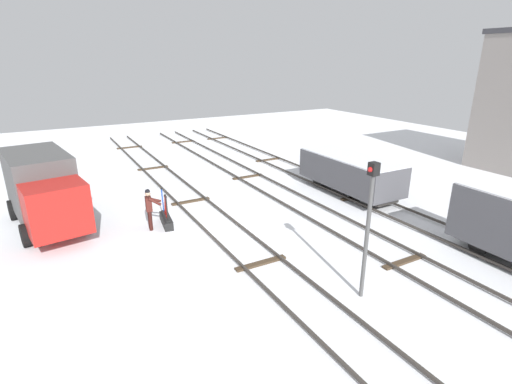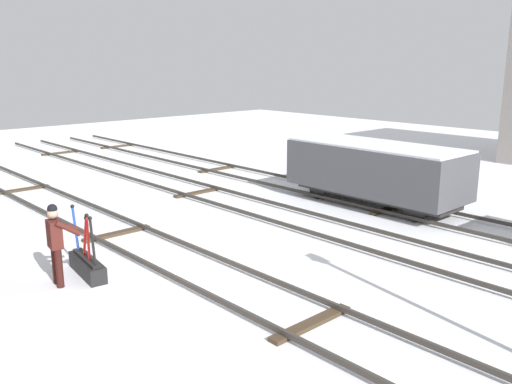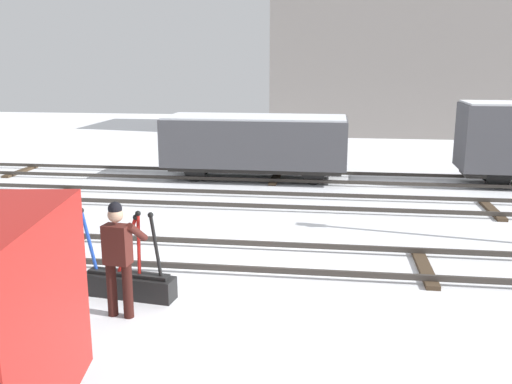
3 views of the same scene
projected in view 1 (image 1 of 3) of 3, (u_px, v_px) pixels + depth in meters
ground_plane at (220, 228)px, 16.37m from camera, size 60.00×60.00×0.00m
track_main_line at (219, 225)px, 16.33m from camera, size 44.00×1.94×0.18m
track_siding_near at (305, 206)px, 18.38m from camera, size 44.00×1.94×0.18m
track_siding_far at (356, 195)px, 19.86m from camera, size 44.00×1.94×0.18m
switch_lever_frame at (166, 219)px, 16.58m from camera, size 1.60×0.56×1.45m
rail_worker at (150, 207)px, 15.92m from camera, size 0.59×0.71×1.76m
delivery_truck at (44, 188)px, 15.92m from camera, size 6.08×3.11×3.09m
signal_post at (369, 219)px, 10.85m from camera, size 0.24×0.32×4.15m
freight_car_back_track at (350, 172)px, 20.03m from camera, size 5.78×2.29×2.04m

